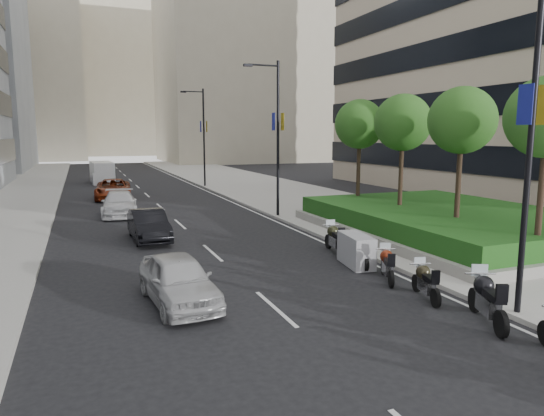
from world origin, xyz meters
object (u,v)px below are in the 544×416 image
motorcycle_6 (335,239)px  motorcycle_5 (356,250)px  motorcycle_4 (387,265)px  car_b (149,225)px  motorcycle_3 (425,282)px  car_a (178,279)px  delivery_van (102,173)px  lamp_post_1 (275,131)px  motorcycle_2 (487,299)px  car_c (119,204)px  lamp_post_2 (202,132)px  car_d (113,189)px  lamp_post_0 (527,126)px

motorcycle_6 → motorcycle_5: bearing=-178.7°
motorcycle_4 → car_b: (-6.60, 9.40, 0.17)m
motorcycle_3 → motorcycle_4: motorcycle_4 is taller
car_a → delivery_van: size_ratio=0.80×
lamp_post_1 → motorcycle_2: (-0.94, -17.01, -4.42)m
motorcycle_5 → car_c: bearing=34.8°
motorcycle_3 → motorcycle_6: (0.28, 6.06, 0.07)m
lamp_post_2 → motorcycle_6: size_ratio=4.07×
motorcycle_5 → car_c: size_ratio=0.41×
car_a → delivery_van: (-0.47, 38.24, 0.28)m
motorcycle_2 → delivery_van: bearing=34.1°
lamp_post_1 → car_d: lamp_post_1 is taller
motorcycle_3 → motorcycle_5: motorcycle_5 is taller
lamp_post_0 → motorcycle_6: lamp_post_0 is taller
motorcycle_6 → delivery_van: size_ratio=0.42×
lamp_post_0 → lamp_post_1: same height
lamp_post_2 → car_c: lamp_post_2 is taller
motorcycle_5 → motorcycle_6: motorcycle_5 is taller
car_a → car_d: (-0.25, 24.92, 0.05)m
lamp_post_1 → car_c: bearing=153.1°
car_a → car_d: size_ratio=0.76×
lamp_post_1 → motorcycle_2: size_ratio=3.99×
lamp_post_1 → lamp_post_2: bearing=90.0°
lamp_post_2 → car_d: bearing=-145.8°
motorcycle_2 → car_c: car_c is taller
car_d → motorcycle_2: bearing=-71.0°
car_b → motorcycle_4: bearing=-56.5°
motorcycle_5 → car_c: 16.91m
lamp_post_1 → car_c: size_ratio=1.82×
lamp_post_0 → car_d: bearing=105.9°
lamp_post_1 → motorcycle_6: 9.94m
motorcycle_6 → car_b: size_ratio=0.52×
motorcycle_6 → lamp_post_0: bearing=-165.2°
motorcycle_3 → car_d: bearing=31.2°
motorcycle_5 → car_c: (-7.31, 15.25, 0.13)m
car_a → motorcycle_2: bearing=-36.4°
motorcycle_2 → delivery_van: delivery_van is taller
motorcycle_5 → car_a: 7.12m
car_a → car_c: (-0.38, 16.88, 0.00)m
car_b → car_d: 15.87m
motorcycle_6 → motorcycle_3: bearing=-174.1°
motorcycle_4 → lamp_post_2: bearing=22.8°
motorcycle_4 → car_b: car_b is taller
lamp_post_1 → motorcycle_5: size_ratio=4.37×
lamp_post_1 → car_b: (-7.76, -3.52, -4.36)m
motorcycle_4 → lamp_post_1: bearing=19.8°
motorcycle_3 → lamp_post_2: bearing=14.4°
lamp_post_0 → car_a: (-8.10, 4.41, -4.35)m
car_a → motorcycle_4: bearing=-7.5°
motorcycle_2 → car_c: bearing=43.4°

